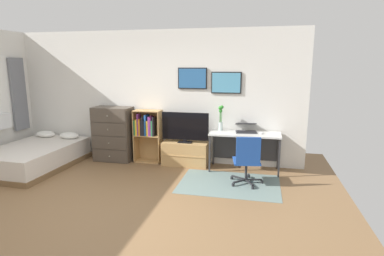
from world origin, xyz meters
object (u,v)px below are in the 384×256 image
(tv_stand, at_px, (185,154))
(office_chair, at_px, (247,159))
(laptop, at_px, (246,128))
(dresser, at_px, (113,134))
(bed, at_px, (35,156))
(bamboo_vase, at_px, (221,119))
(computer_mouse, at_px, (262,133))
(television, at_px, (185,127))
(bookshelf, at_px, (147,131))
(desk, at_px, (245,139))

(tv_stand, bearing_deg, office_chair, -33.32)
(laptop, bearing_deg, dresser, 173.06)
(bed, distance_m, bamboo_vase, 3.76)
(computer_mouse, distance_m, bamboo_vase, 0.84)
(television, distance_m, computer_mouse, 1.49)
(bookshelf, relative_size, office_chair, 1.27)
(bed, relative_size, computer_mouse, 19.35)
(laptop, xyz_separation_m, computer_mouse, (0.30, -0.13, -0.05))
(television, bearing_deg, bookshelf, 175.26)
(bed, bearing_deg, laptop, 12.93)
(bookshelf, height_order, laptop, bookshelf)
(bed, distance_m, computer_mouse, 4.47)
(bookshelf, bearing_deg, computer_mouse, -2.93)
(dresser, xyz_separation_m, computer_mouse, (3.05, -0.06, 0.18))
(office_chair, bearing_deg, dresser, 154.30)
(computer_mouse, bearing_deg, bamboo_vase, 170.05)
(tv_stand, height_order, desk, desk)
(laptop, distance_m, bamboo_vase, 0.52)
(bed, relative_size, office_chair, 2.34)
(tv_stand, bearing_deg, bamboo_vase, 5.51)
(computer_mouse, bearing_deg, television, 178.08)
(bed, relative_size, laptop, 4.19)
(bookshelf, height_order, office_chair, bookshelf)
(office_chair, bearing_deg, television, 137.84)
(desk, height_order, computer_mouse, computer_mouse)
(tv_stand, relative_size, television, 0.97)
(computer_mouse, bearing_deg, laptop, 156.08)
(office_chair, xyz_separation_m, laptop, (-0.08, 0.90, 0.35))
(bed, bearing_deg, office_chair, 0.54)
(bamboo_vase, bearing_deg, television, -172.67)
(dresser, bearing_deg, computer_mouse, -1.08)
(tv_stand, relative_size, computer_mouse, 8.83)
(bed, distance_m, television, 3.04)
(bed, xyz_separation_m, bamboo_vase, (3.59, 0.86, 0.75))
(dresser, distance_m, desk, 2.75)
(desk, relative_size, computer_mouse, 12.79)
(desk, relative_size, laptop, 2.77)
(bookshelf, xyz_separation_m, bamboo_vase, (1.53, 0.02, 0.32))
(office_chair, relative_size, laptop, 1.79)
(laptop, relative_size, computer_mouse, 4.61)
(desk, distance_m, bamboo_vase, 0.62)
(office_chair, height_order, computer_mouse, office_chair)
(dresser, xyz_separation_m, office_chair, (2.83, -0.82, -0.11))
(office_chair, relative_size, bamboo_vase, 1.73)
(laptop, bearing_deg, bookshelf, 171.88)
(bookshelf, distance_m, computer_mouse, 2.33)
(dresser, bearing_deg, television, -0.27)
(dresser, bearing_deg, bed, -149.69)
(television, relative_size, computer_mouse, 9.15)
(tv_stand, bearing_deg, desk, 0.12)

